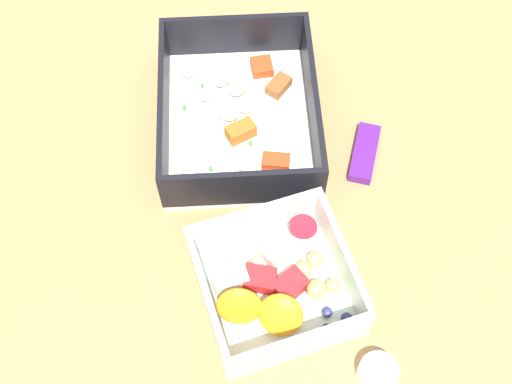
# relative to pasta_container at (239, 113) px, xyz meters

# --- Properties ---
(table_surface) EXTENTS (0.80, 0.80, 0.02)m
(table_surface) POSITION_rel_pasta_container_xyz_m (0.12, 0.01, -0.03)
(table_surface) COLOR #9E7547
(table_surface) RESTS_ON ground
(pasta_container) EXTENTS (0.23, 0.19, 0.06)m
(pasta_container) POSITION_rel_pasta_container_xyz_m (0.00, 0.00, 0.00)
(pasta_container) COLOR white
(pasta_container) RESTS_ON table_surface
(fruit_bowl) EXTENTS (0.15, 0.15, 0.05)m
(fruit_bowl) POSITION_rel_pasta_container_xyz_m (0.20, -0.00, -0.00)
(fruit_bowl) COLOR silver
(fruit_bowl) RESTS_ON table_surface
(candy_bar) EXTENTS (0.07, 0.05, 0.01)m
(candy_bar) POSITION_rel_pasta_container_xyz_m (0.07, 0.12, -0.01)
(candy_bar) COLOR #51197A
(candy_bar) RESTS_ON table_surface
(paper_cup_liner) EXTENTS (0.04, 0.04, 0.02)m
(paper_cup_liner) POSITION_rel_pasta_container_xyz_m (0.30, 0.07, -0.01)
(paper_cup_liner) COLOR white
(paper_cup_liner) RESTS_ON table_surface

